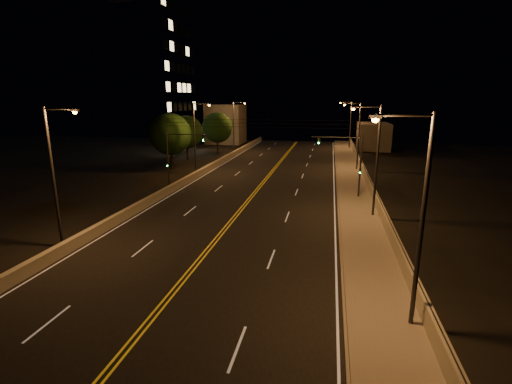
% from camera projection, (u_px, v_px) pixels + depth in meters
% --- Properties ---
extents(ground, '(160.00, 160.00, 0.00)m').
position_uv_depth(ground, '(119.00, 358.00, 14.80)').
color(ground, black).
rests_on(ground, ground).
extents(road, '(18.00, 120.00, 0.02)m').
position_uv_depth(road, '(239.00, 212.00, 33.81)').
color(road, black).
rests_on(road, ground).
extents(sidewalk, '(3.60, 120.00, 0.30)m').
position_uv_depth(sidewalk, '(361.00, 218.00, 31.74)').
color(sidewalk, gray).
rests_on(sidewalk, ground).
extents(curb, '(0.14, 120.00, 0.15)m').
position_uv_depth(curb, '(339.00, 217.00, 32.11)').
color(curb, gray).
rests_on(curb, ground).
extents(parapet_wall, '(0.30, 120.00, 1.00)m').
position_uv_depth(parapet_wall, '(382.00, 212.00, 31.27)').
color(parapet_wall, gray).
rests_on(parapet_wall, sidewalk).
extents(jersey_barrier, '(0.45, 120.00, 0.84)m').
position_uv_depth(jersey_barrier, '(146.00, 203.00, 35.44)').
color(jersey_barrier, gray).
rests_on(jersey_barrier, ground).
extents(distant_building_right, '(6.00, 10.00, 5.29)m').
position_uv_depth(distant_building_right, '(373.00, 136.00, 75.94)').
color(distant_building_right, '#6E665C').
rests_on(distant_building_right, ground).
extents(distant_building_left, '(8.00, 8.00, 8.83)m').
position_uv_depth(distant_building_left, '(226.00, 124.00, 85.84)').
color(distant_building_left, '#6E665C').
rests_on(distant_building_left, ground).
extents(parapet_rail, '(0.06, 120.00, 0.06)m').
position_uv_depth(parapet_rail, '(382.00, 206.00, 31.14)').
color(parapet_rail, black).
rests_on(parapet_rail, parapet_wall).
extents(lane_markings, '(17.32, 116.00, 0.00)m').
position_uv_depth(lane_markings, '(239.00, 212.00, 33.74)').
color(lane_markings, silver).
rests_on(lane_markings, road).
extents(streetlight_0, '(2.55, 0.28, 9.58)m').
position_uv_depth(streetlight_0, '(417.00, 212.00, 15.40)').
color(streetlight_0, '#2D2D33').
rests_on(streetlight_0, ground).
extents(streetlight_1, '(2.55, 0.28, 9.58)m').
position_uv_depth(streetlight_1, '(374.00, 155.00, 30.84)').
color(streetlight_1, '#2D2D33').
rests_on(streetlight_1, ground).
extents(streetlight_2, '(2.55, 0.28, 9.58)m').
position_uv_depth(streetlight_2, '(357.00, 132.00, 51.84)').
color(streetlight_2, '#2D2D33').
rests_on(streetlight_2, ground).
extents(streetlight_3, '(2.55, 0.28, 9.58)m').
position_uv_depth(streetlight_3, '(349.00, 122.00, 74.97)').
color(streetlight_3, '#2D2D33').
rests_on(streetlight_3, ground).
extents(streetlight_4, '(2.55, 0.28, 9.58)m').
position_uv_depth(streetlight_4, '(56.00, 169.00, 24.58)').
color(streetlight_4, '#2D2D33').
rests_on(streetlight_4, ground).
extents(streetlight_5, '(2.55, 0.28, 9.58)m').
position_uv_depth(streetlight_5, '(196.00, 134.00, 50.10)').
color(streetlight_5, '#2D2D33').
rests_on(streetlight_5, ground).
extents(streetlight_6, '(2.55, 0.28, 9.58)m').
position_uv_depth(streetlight_6, '(235.00, 124.00, 70.04)').
color(streetlight_6, '#2D2D33').
rests_on(streetlight_6, ground).
extents(traffic_signal_right, '(5.11, 0.31, 6.52)m').
position_uv_depth(traffic_signal_right, '(351.00, 160.00, 37.41)').
color(traffic_signal_right, '#2D2D33').
rests_on(traffic_signal_right, ground).
extents(traffic_signal_left, '(5.11, 0.31, 6.52)m').
position_uv_depth(traffic_signal_left, '(176.00, 154.00, 40.98)').
color(traffic_signal_left, '#2D2D33').
rests_on(traffic_signal_left, ground).
extents(overhead_wires, '(22.00, 0.03, 0.83)m').
position_uv_depth(overhead_wires, '(259.00, 124.00, 41.05)').
color(overhead_wires, black).
extents(building_tower, '(24.00, 15.00, 28.65)m').
position_uv_depth(building_tower, '(122.00, 79.00, 69.92)').
color(building_tower, '#6E665C').
rests_on(building_tower, ground).
extents(tree_0, '(5.99, 5.99, 8.12)m').
position_uv_depth(tree_0, '(170.00, 134.00, 53.13)').
color(tree_0, black).
rests_on(tree_0, ground).
extents(tree_1, '(5.46, 5.46, 7.41)m').
position_uv_depth(tree_1, '(187.00, 132.00, 61.92)').
color(tree_1, black).
rests_on(tree_1, ground).
extents(tree_2, '(5.66, 5.66, 7.67)m').
position_uv_depth(tree_2, '(217.00, 128.00, 69.20)').
color(tree_2, black).
rests_on(tree_2, ground).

